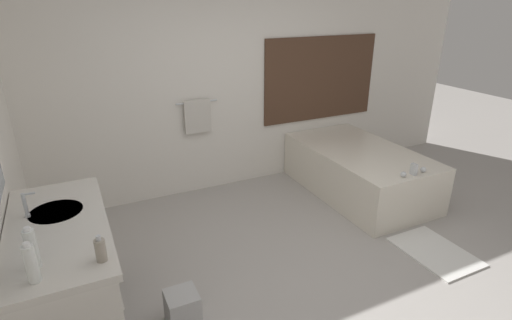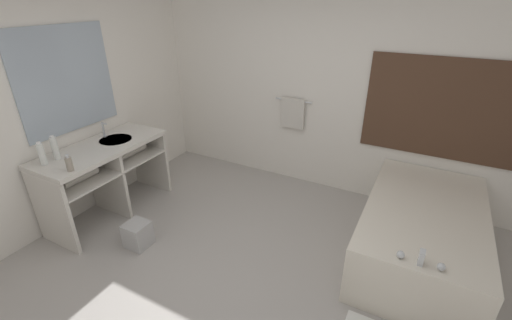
{
  "view_description": "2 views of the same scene",
  "coord_description": "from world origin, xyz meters",
  "px_view_note": "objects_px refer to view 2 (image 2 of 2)",
  "views": [
    {
      "loc": [
        -1.67,
        -2.27,
        2.29
      ],
      "look_at": [
        -0.07,
        1.03,
        0.79
      ],
      "focal_mm": 28.0,
      "sensor_mm": 36.0,
      "label": 1
    },
    {
      "loc": [
        1.28,
        -1.88,
        2.41
      ],
      "look_at": [
        -0.24,
        1.0,
        0.81
      ],
      "focal_mm": 24.0,
      "sensor_mm": 36.0,
      "label": 2
    }
  ],
  "objects_px": {
    "bathtub": "(421,230)",
    "water_bottle_2": "(42,154)",
    "soap_dispenser": "(69,164)",
    "water_bottle_1": "(55,148)",
    "waste_bin": "(138,234)"
  },
  "relations": [
    {
      "from": "bathtub",
      "to": "waste_bin",
      "type": "distance_m",
      "value": 2.87
    },
    {
      "from": "waste_bin",
      "to": "bathtub",
      "type": "bearing_deg",
      "value": 24.5
    },
    {
      "from": "soap_dispenser",
      "to": "waste_bin",
      "type": "distance_m",
      "value": 0.98
    },
    {
      "from": "soap_dispenser",
      "to": "waste_bin",
      "type": "xyz_separation_m",
      "value": [
        0.49,
        0.22,
        -0.81
      ]
    },
    {
      "from": "bathtub",
      "to": "water_bottle_1",
      "type": "bearing_deg",
      "value": -159.21
    },
    {
      "from": "bathtub",
      "to": "waste_bin",
      "type": "xyz_separation_m",
      "value": [
        -2.6,
        -1.19,
        -0.18
      ]
    },
    {
      "from": "water_bottle_2",
      "to": "soap_dispenser",
      "type": "distance_m",
      "value": 0.35
    },
    {
      "from": "water_bottle_1",
      "to": "soap_dispenser",
      "type": "relative_size",
      "value": 1.53
    },
    {
      "from": "water_bottle_1",
      "to": "waste_bin",
      "type": "bearing_deg",
      "value": 8.1
    },
    {
      "from": "water_bottle_2",
      "to": "soap_dispenser",
      "type": "bearing_deg",
      "value": 5.98
    },
    {
      "from": "water_bottle_1",
      "to": "water_bottle_2",
      "type": "bearing_deg",
      "value": -90.26
    },
    {
      "from": "bathtub",
      "to": "soap_dispenser",
      "type": "xyz_separation_m",
      "value": [
        -3.09,
        -1.41,
        0.63
      ]
    },
    {
      "from": "bathtub",
      "to": "water_bottle_2",
      "type": "xyz_separation_m",
      "value": [
        -3.44,
        -1.45,
        0.67
      ]
    },
    {
      "from": "water_bottle_1",
      "to": "water_bottle_2",
      "type": "height_order",
      "value": "water_bottle_1"
    },
    {
      "from": "water_bottle_1",
      "to": "soap_dispenser",
      "type": "distance_m",
      "value": 0.36
    }
  ]
}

